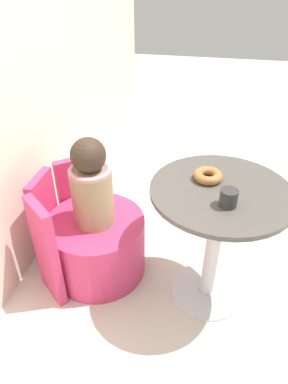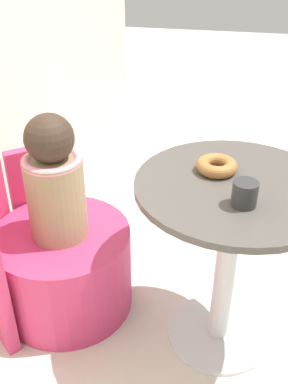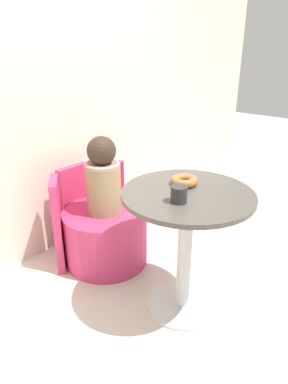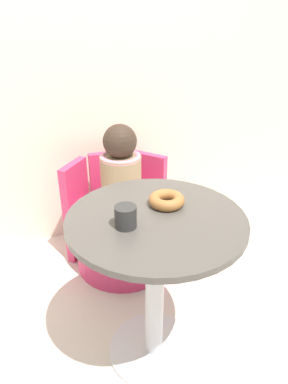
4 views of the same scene
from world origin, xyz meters
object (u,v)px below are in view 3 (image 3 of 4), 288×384
child_figure (103,178)px  donut (184,181)px  tub_chair (106,236)px  round_table (186,228)px  cup (179,194)px

child_figure → donut: 0.63m
tub_chair → donut: bearing=-88.4°
child_figure → round_table: bearing=-94.6°
round_table → tub_chair: bearing=85.4°
child_figure → cup: (-0.18, -0.71, 0.15)m
donut → cup: size_ratio=1.77×
round_table → cup: (-0.13, -0.03, 0.25)m
round_table → donut: bearing=44.4°
round_table → donut: (0.07, 0.07, 0.23)m
donut → cup: (-0.20, -0.10, 0.02)m
child_figure → donut: (0.02, -0.61, 0.13)m
tub_chair → donut: 0.83m
donut → cup: bearing=-153.8°
tub_chair → cup: cup is taller
child_figure → cup: 0.75m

